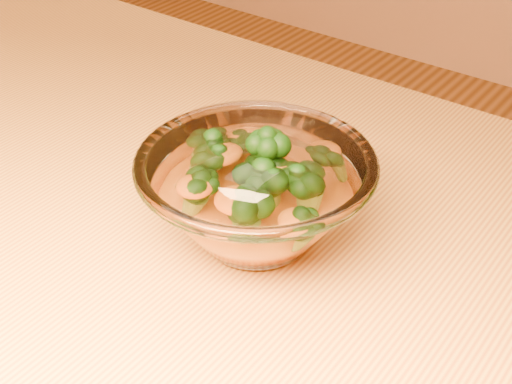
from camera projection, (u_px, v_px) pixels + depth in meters
table at (161, 339)px, 0.65m from camera, size 1.20×0.80×0.75m
glass_bowl at (256, 196)px, 0.58m from camera, size 0.20×0.20×0.09m
cheese_sauce at (256, 214)px, 0.59m from camera, size 0.11×0.11×0.03m
broccoli_heap at (254, 179)px, 0.58m from camera, size 0.15×0.13×0.07m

